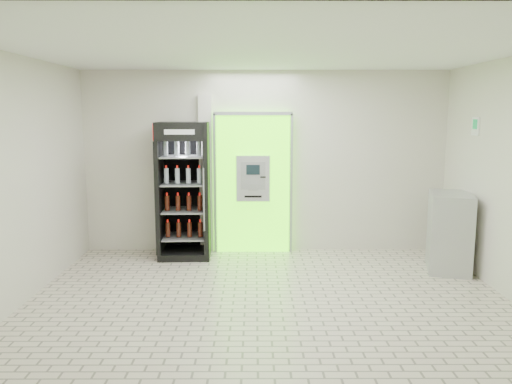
{
  "coord_description": "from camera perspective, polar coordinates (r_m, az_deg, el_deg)",
  "views": [
    {
      "loc": [
        -0.18,
        -5.77,
        2.3
      ],
      "look_at": [
        -0.16,
        1.2,
        1.2
      ],
      "focal_mm": 35.0,
      "sensor_mm": 36.0,
      "label": 1
    }
  ],
  "objects": [
    {
      "name": "atm_assembly",
      "position": [
        8.26,
        -0.34,
        1.1
      ],
      "size": [
        1.3,
        0.24,
        2.33
      ],
      "color": "#4EEE0A",
      "rests_on": "ground"
    },
    {
      "name": "steel_cabinet",
      "position": [
        7.91,
        21.23,
        -4.26
      ],
      "size": [
        0.79,
        0.98,
        1.15
      ],
      "rotation": [
        0.0,
        0.0,
        -0.27
      ],
      "color": "#AEB0B6",
      "rests_on": "ground"
    },
    {
      "name": "exit_sign",
      "position": [
        7.84,
        23.81,
        6.9
      ],
      "size": [
        0.02,
        0.22,
        0.26
      ],
      "color": "white",
      "rests_on": "room_shell"
    },
    {
      "name": "beverage_cooler",
      "position": [
        8.09,
        -8.19,
        -0.09
      ],
      "size": [
        0.84,
        0.79,
        2.17
      ],
      "rotation": [
        0.0,
        0.0,
        0.04
      ],
      "color": "black",
      "rests_on": "ground"
    },
    {
      "name": "room_shell",
      "position": [
        5.79,
        1.58,
        4.42
      ],
      "size": [
        6.0,
        6.0,
        6.0
      ],
      "color": "beige",
      "rests_on": "ground"
    },
    {
      "name": "pillar",
      "position": [
        8.32,
        -5.72,
        2.01
      ],
      "size": [
        0.22,
        0.11,
        2.6
      ],
      "color": "silver",
      "rests_on": "ground"
    },
    {
      "name": "ground",
      "position": [
        6.22,
        1.5,
        -12.77
      ],
      "size": [
        6.0,
        6.0,
        0.0
      ],
      "primitive_type": "plane",
      "color": "beige",
      "rests_on": "ground"
    }
  ]
}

